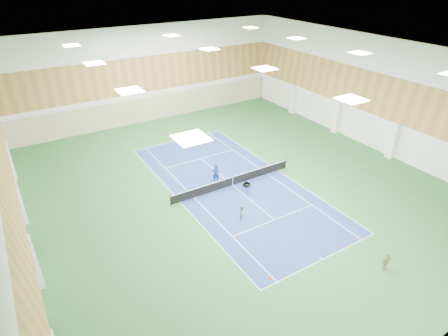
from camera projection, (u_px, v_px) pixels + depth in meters
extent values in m
plane|color=#285E2C|center=(233.00, 185.00, 35.55)|extent=(40.00, 40.00, 0.00)
cube|color=navy|center=(233.00, 185.00, 35.55)|extent=(10.97, 23.77, 0.01)
cube|color=#C6B793|center=(152.00, 108.00, 49.50)|extent=(35.40, 0.16, 3.20)
cube|color=#593319|center=(40.00, 320.00, 20.85)|extent=(0.08, 1.80, 2.20)
cube|color=#593319|center=(23.00, 241.00, 26.82)|extent=(0.08, 1.80, 2.20)
imported|color=navy|center=(216.00, 173.00, 35.75)|extent=(0.75, 0.57, 1.85)
imported|color=gray|center=(242.00, 212.00, 30.75)|extent=(0.73, 0.72, 1.19)
imported|color=tan|center=(386.00, 261.00, 25.57)|extent=(0.78, 0.34, 1.33)
cone|color=#D9550B|center=(237.00, 236.00, 28.80)|extent=(0.17, 0.17, 0.19)
cone|color=#EA450C|center=(261.00, 223.00, 30.22)|extent=(0.17, 0.17, 0.19)
cone|color=#FF510D|center=(284.00, 215.00, 31.18)|extent=(0.20, 0.20, 0.22)
cone|color=#F3580C|center=(308.00, 211.00, 31.76)|extent=(0.19, 0.19, 0.21)
cone|color=#FF620D|center=(271.00, 277.00, 25.01)|extent=(0.23, 0.23, 0.25)
cone|color=orange|center=(312.00, 267.00, 25.88)|extent=(0.18, 0.18, 0.19)
cone|color=orange|center=(336.00, 246.00, 27.75)|extent=(0.22, 0.22, 0.24)
cone|color=#D7550B|center=(357.00, 240.00, 28.45)|extent=(0.17, 0.17, 0.19)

